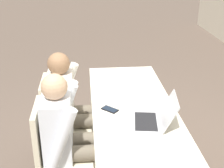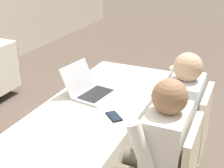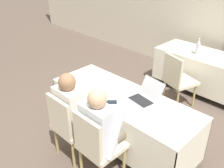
{
  "view_description": "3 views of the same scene",
  "coord_description": "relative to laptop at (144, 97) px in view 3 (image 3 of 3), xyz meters",
  "views": [
    {
      "loc": [
        2.37,
        -0.41,
        2.04
      ],
      "look_at": [
        0.0,
        -0.19,
        0.97
      ],
      "focal_mm": 50.0,
      "sensor_mm": 36.0,
      "label": 1
    },
    {
      "loc": [
        -1.76,
        -0.97,
        1.82
      ],
      "look_at": [
        0.0,
        -0.19,
        0.97
      ],
      "focal_mm": 50.0,
      "sensor_mm": 36.0,
      "label": 2
    },
    {
      "loc": [
        1.8,
        -2.0,
        2.37
      ],
      "look_at": [
        0.0,
        -0.19,
        0.97
      ],
      "focal_mm": 40.0,
      "sensor_mm": 36.0,
      "label": 3
    }
  ],
  "objects": [
    {
      "name": "chair_near_right",
      "position": [
        -0.01,
        -0.78,
        -0.26
      ],
      "size": [
        0.44,
        0.44,
        0.92
      ],
      "rotation": [
        0.0,
        0.0,
        3.14
      ],
      "color": "tan",
      "rests_on": "ground_plane"
    },
    {
      "name": "ground_plane",
      "position": [
        -0.25,
        -0.11,
        -0.77
      ],
      "size": [
        24.0,
        24.0,
        0.0
      ],
      "primitive_type": "plane",
      "color": "brown"
    },
    {
      "name": "chair_far_spare",
      "position": [
        -0.23,
        1.17,
        -0.26
      ],
      "size": [
        0.55,
        0.55,
        0.92
      ],
      "rotation": [
        0.0,
        0.0,
        2.83
      ],
      "color": "tan",
      "rests_on": "ground_plane"
    },
    {
      "name": "laptop",
      "position": [
        0.0,
        0.0,
        0.0
      ],
      "size": [
        0.38,
        0.4,
        0.24
      ],
      "rotation": [
        0.0,
        0.0,
        -0.15
      ],
      "color": "#B7B7BC",
      "rests_on": "conference_table_near"
    },
    {
      "name": "person_checkered_shirt",
      "position": [
        -0.5,
        -0.68,
        -0.1
      ],
      "size": [
        0.5,
        0.52,
        1.18
      ],
      "rotation": [
        0.0,
        0.0,
        3.14
      ],
      "color": "#665B4C",
      "rests_on": "ground_plane"
    },
    {
      "name": "conference_table_far",
      "position": [
        0.0,
        1.96,
        -0.22
      ],
      "size": [
        2.05,
        0.73,
        0.72
      ],
      "color": "silver",
      "rests_on": "ground_plane"
    },
    {
      "name": "paper_beside_laptop",
      "position": [
        -0.03,
        -0.13,
        -0.05
      ],
      "size": [
        0.33,
        0.36,
        0.0
      ],
      "rotation": [
        0.0,
        0.0,
        -0.5
      ],
      "color": "white",
      "rests_on": "conference_table_near"
    },
    {
      "name": "conference_table_near",
      "position": [
        -0.25,
        -0.11,
        -0.22
      ],
      "size": [
        2.05,
        0.73,
        0.72
      ],
      "color": "silver",
      "rests_on": "ground_plane"
    },
    {
      "name": "paper_centre_table",
      "position": [
        -0.42,
        0.04,
        -0.05
      ],
      "size": [
        0.29,
        0.35,
        0.0
      ],
      "rotation": [
        0.0,
        0.0,
        -0.3
      ],
      "color": "white",
      "rests_on": "conference_table_near"
    },
    {
      "name": "person_white_shirt",
      "position": [
        -0.01,
        -0.68,
        -0.1
      ],
      "size": [
        0.5,
        0.52,
        1.18
      ],
      "rotation": [
        0.0,
        0.0,
        3.14
      ],
      "color": "#665B4C",
      "rests_on": "ground_plane"
    },
    {
      "name": "chair_near_left",
      "position": [
        -0.5,
        -0.78,
        -0.26
      ],
      "size": [
        0.44,
        0.44,
        0.92
      ],
      "rotation": [
        0.0,
        0.0,
        3.14
      ],
      "color": "tan",
      "rests_on": "ground_plane"
    },
    {
      "name": "water_bottle",
      "position": [
        -0.29,
        1.86,
        0.08
      ],
      "size": [
        0.07,
        0.07,
        0.29
      ],
      "color": "#B7B7C1",
      "rests_on": "conference_table_far"
    },
    {
      "name": "cell_phone",
      "position": [
        -0.26,
        -0.32,
        -0.04
      ],
      "size": [
        0.16,
        0.16,
        0.01
      ],
      "rotation": [
        0.0,
        0.0,
        -0.74
      ],
      "color": "black",
      "rests_on": "conference_table_near"
    }
  ]
}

